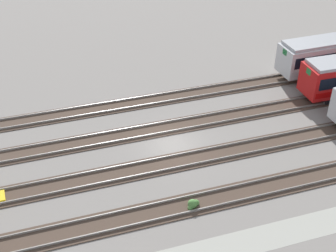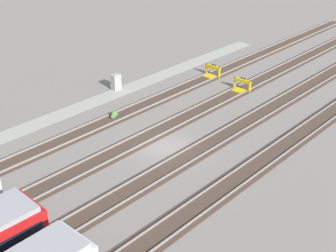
{
  "view_description": "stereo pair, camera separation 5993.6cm",
  "coord_description": "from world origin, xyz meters",
  "px_view_note": "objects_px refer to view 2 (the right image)",
  "views": [
    {
      "loc": [
        -9.29,
        -28.11,
        21.85
      ],
      "look_at": [
        -0.3,
        0.0,
        1.8
      ],
      "focal_mm": 50.0,
      "sensor_mm": 36.0,
      "label": 1
    },
    {
      "loc": [
        23.44,
        21.99,
        18.68
      ],
      "look_at": [
        -0.3,
        0.0,
        1.8
      ],
      "focal_mm": 50.0,
      "sensor_mm": 36.0,
      "label": 2
    }
  ],
  "objects_px": {
    "bumper_stop_nearest_track": "(211,72)",
    "weed_clump": "(114,115)",
    "bumper_stop_near_inner_track": "(241,86)",
    "electrical_cabinet": "(116,82)"
  },
  "relations": [
    {
      "from": "bumper_stop_nearest_track",
      "to": "weed_clump",
      "type": "distance_m",
      "value": 13.76
    },
    {
      "from": "weed_clump",
      "to": "bumper_stop_near_inner_track",
      "type": "bearing_deg",
      "value": 159.3
    },
    {
      "from": "bumper_stop_near_inner_track",
      "to": "weed_clump",
      "type": "relative_size",
      "value": 2.18
    },
    {
      "from": "bumper_stop_near_inner_track",
      "to": "electrical_cabinet",
      "type": "distance_m",
      "value": 12.61
    },
    {
      "from": "bumper_stop_near_inner_track",
      "to": "weed_clump",
      "type": "xyz_separation_m",
      "value": [
        12.7,
        -4.8,
        -0.27
      ]
    },
    {
      "from": "weed_clump",
      "to": "bumper_stop_nearest_track",
      "type": "bearing_deg",
      "value": 179.13
    },
    {
      "from": "electrical_cabinet",
      "to": "weed_clump",
      "type": "height_order",
      "value": "electrical_cabinet"
    },
    {
      "from": "bumper_stop_nearest_track",
      "to": "electrical_cabinet",
      "type": "bearing_deg",
      "value": -27.59
    },
    {
      "from": "electrical_cabinet",
      "to": "weed_clump",
      "type": "relative_size",
      "value": 1.74
    },
    {
      "from": "bumper_stop_near_inner_track",
      "to": "weed_clump",
      "type": "bearing_deg",
      "value": -20.7
    }
  ]
}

